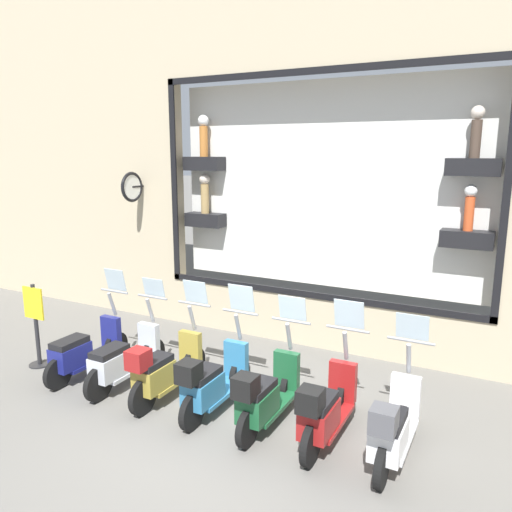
# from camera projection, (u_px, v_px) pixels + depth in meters

# --- Properties ---
(ground_plane) EXTENTS (120.00, 120.00, 0.00)m
(ground_plane) POSITION_uv_depth(u_px,v_px,m) (217.00, 434.00, 6.59)
(ground_plane) COLOR #66635E
(building_facade) EXTENTS (1.24, 36.00, 10.34)m
(building_facade) POSITION_uv_depth(u_px,v_px,m) (322.00, 55.00, 8.63)
(building_facade) COLOR tan
(building_facade) RESTS_ON ground_plane
(scooter_white_0) EXTENTS (1.80, 0.61, 1.61)m
(scooter_white_0) POSITION_uv_depth(u_px,v_px,m) (393.00, 427.00, 5.89)
(scooter_white_0) COLOR black
(scooter_white_0) RESTS_ON ground_plane
(scooter_red_1) EXTENTS (1.81, 0.60, 1.68)m
(scooter_red_1) POSITION_uv_depth(u_px,v_px,m) (325.00, 409.00, 6.27)
(scooter_red_1) COLOR black
(scooter_red_1) RESTS_ON ground_plane
(scooter_green_2) EXTENTS (1.80, 0.60, 1.62)m
(scooter_green_2) POSITION_uv_depth(u_px,v_px,m) (265.00, 395.00, 6.65)
(scooter_green_2) COLOR black
(scooter_green_2) RESTS_ON ground_plane
(scooter_teal_3) EXTENTS (1.80, 0.60, 1.68)m
(scooter_teal_3) POSITION_uv_depth(u_px,v_px,m) (212.00, 382.00, 7.03)
(scooter_teal_3) COLOR black
(scooter_teal_3) RESTS_ON ground_plane
(scooter_olive_4) EXTENTS (1.81, 0.60, 1.65)m
(scooter_olive_4) POSITION_uv_depth(u_px,v_px,m) (164.00, 370.00, 7.42)
(scooter_olive_4) COLOR black
(scooter_olive_4) RESTS_ON ground_plane
(scooter_silver_5) EXTENTS (1.81, 0.61, 1.59)m
(scooter_silver_5) POSITION_uv_depth(u_px,v_px,m) (123.00, 360.00, 7.86)
(scooter_silver_5) COLOR black
(scooter_silver_5) RESTS_ON ground_plane
(scooter_navy_6) EXTENTS (1.80, 0.61, 1.65)m
(scooter_navy_6) POSITION_uv_depth(u_px,v_px,m) (84.00, 351.00, 8.24)
(scooter_navy_6) COLOR black
(scooter_navy_6) RESTS_ON ground_plane
(shop_sign_post) EXTENTS (0.36, 0.45, 1.46)m
(shop_sign_post) POSITION_uv_depth(u_px,v_px,m) (36.00, 323.00, 8.56)
(shop_sign_post) COLOR #232326
(shop_sign_post) RESTS_ON ground_plane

